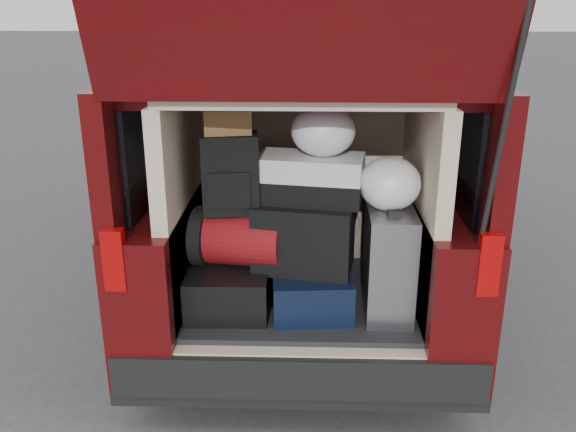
% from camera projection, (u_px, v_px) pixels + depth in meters
% --- Properties ---
extents(ground, '(80.00, 80.00, 0.00)m').
position_uv_depth(ground, '(299.00, 403.00, 3.45)').
color(ground, '#38383B').
rests_on(ground, ground).
extents(minivan, '(1.90, 5.35, 2.77)m').
position_uv_depth(minivan, '(303.00, 163.00, 4.89)').
color(minivan, black).
rests_on(minivan, ground).
extents(load_floor, '(1.24, 1.05, 0.55)m').
position_uv_depth(load_floor, '(300.00, 335.00, 3.62)').
color(load_floor, black).
rests_on(load_floor, ground).
extents(black_hardshell, '(0.44, 0.60, 0.24)m').
position_uv_depth(black_hardshell, '(230.00, 283.00, 3.39)').
color(black_hardshell, black).
rests_on(black_hardshell, load_floor).
extents(navy_hardshell, '(0.46, 0.54, 0.22)m').
position_uv_depth(navy_hardshell, '(311.00, 288.00, 3.35)').
color(navy_hardshell, black).
rests_on(navy_hardshell, load_floor).
extents(silver_roller, '(0.25, 0.39, 0.58)m').
position_uv_depth(silver_roller, '(389.00, 264.00, 3.21)').
color(silver_roller, silver).
rests_on(silver_roller, load_floor).
extents(red_duffel, '(0.52, 0.38, 0.31)m').
position_uv_depth(red_duffel, '(239.00, 237.00, 3.30)').
color(red_duffel, maroon).
rests_on(red_duffel, black_hardshell).
extents(black_soft_case, '(0.56, 0.39, 0.37)m').
position_uv_depth(black_soft_case, '(304.00, 236.00, 3.26)').
color(black_soft_case, black).
rests_on(black_soft_case, navy_hardshell).
extents(backpack, '(0.31, 0.21, 0.42)m').
position_uv_depth(backpack, '(230.00, 174.00, 3.15)').
color(backpack, black).
rests_on(backpack, red_duffel).
extents(twotone_duffel, '(0.59, 0.37, 0.25)m').
position_uv_depth(twotone_duffel, '(310.00, 178.00, 3.20)').
color(twotone_duffel, silver).
rests_on(twotone_duffel, black_soft_case).
extents(grocery_sack_lower, '(0.27, 0.24, 0.21)m').
position_uv_depth(grocery_sack_lower, '(226.00, 111.00, 3.08)').
color(grocery_sack_lower, olive).
rests_on(grocery_sack_lower, backpack).
extents(plastic_bag_center, '(0.39, 0.37, 0.26)m').
position_uv_depth(plastic_bag_center, '(323.00, 131.00, 3.10)').
color(plastic_bag_center, white).
rests_on(plastic_bag_center, twotone_duffel).
extents(plastic_bag_right, '(0.35, 0.33, 0.28)m').
position_uv_depth(plastic_bag_right, '(390.00, 184.00, 3.10)').
color(plastic_bag_right, white).
rests_on(plastic_bag_right, silver_roller).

